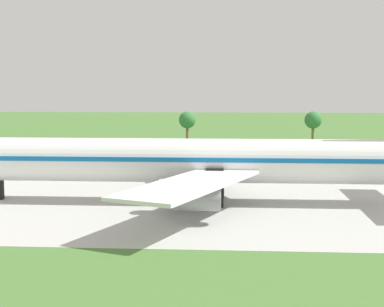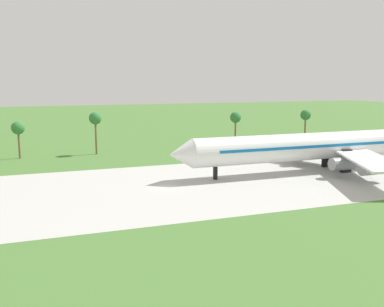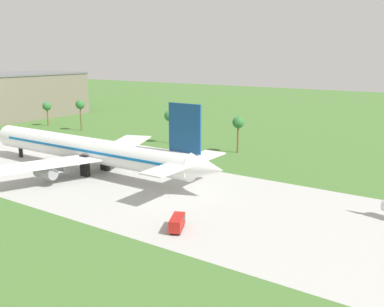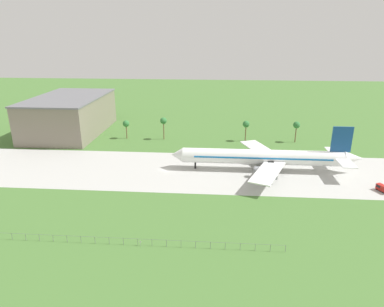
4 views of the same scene
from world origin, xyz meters
name	(u,v)px [view 1 (image 1 of 4)]	position (x,y,z in m)	size (l,w,h in m)	color
jet_airliner	(204,161)	(41.79, 2.95, 5.94)	(79.75, 54.23, 19.79)	white
palm_tree_row	(91,121)	(15.55, 44.38, 9.19)	(95.13, 3.60, 12.27)	brown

